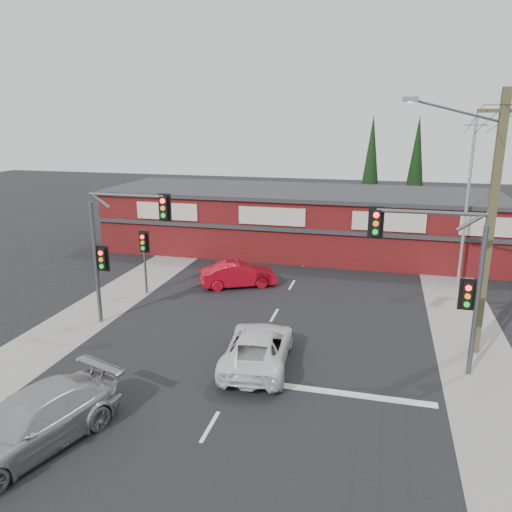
% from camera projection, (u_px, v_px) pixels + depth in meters
% --- Properties ---
extents(ground, '(120.00, 120.00, 0.00)m').
position_uv_depth(ground, '(248.00, 361.00, 19.06)').
color(ground, black).
rests_on(ground, ground).
extents(road_strip, '(14.00, 70.00, 0.01)m').
position_uv_depth(road_strip, '(276.00, 313.00, 23.73)').
color(road_strip, black).
rests_on(road_strip, ground).
extents(verge_left, '(3.00, 70.00, 0.02)m').
position_uv_depth(verge_left, '(115.00, 297.00, 25.75)').
color(verge_left, gray).
rests_on(verge_left, ground).
extents(verge_right, '(3.00, 70.00, 0.02)m').
position_uv_depth(verge_right, '(467.00, 331.00, 21.69)').
color(verge_right, gray).
rests_on(verge_right, ground).
extents(stop_line, '(6.50, 0.35, 0.01)m').
position_uv_depth(stop_line, '(337.00, 392.00, 16.82)').
color(stop_line, silver).
rests_on(stop_line, ground).
extents(white_suv, '(2.73, 5.16, 1.38)m').
position_uv_depth(white_suv, '(258.00, 347.00, 18.60)').
color(white_suv, silver).
rests_on(white_suv, ground).
extents(silver_suv, '(3.77, 5.80, 1.56)m').
position_uv_depth(silver_suv, '(31.00, 422.00, 13.86)').
color(silver_suv, '#A9ACAF').
rests_on(silver_suv, ground).
extents(red_sedan, '(4.33, 3.14, 1.36)m').
position_uv_depth(red_sedan, '(238.00, 274.00, 27.32)').
color(red_sedan, '#AA0A18').
rests_on(red_sedan, ground).
extents(lane_dashes, '(0.12, 60.60, 0.01)m').
position_uv_depth(lane_dashes, '(299.00, 273.00, 29.79)').
color(lane_dashes, silver).
rests_on(lane_dashes, ground).
extents(shop_building, '(27.30, 8.40, 4.22)m').
position_uv_depth(shop_building, '(298.00, 220.00, 34.59)').
color(shop_building, '#4F0F11').
rests_on(shop_building, ground).
extents(conifer_near, '(1.80, 1.80, 9.25)m').
position_uv_depth(conifer_near, '(371.00, 164.00, 39.17)').
color(conifer_near, '#2D2116').
rests_on(conifer_near, ground).
extents(conifer_far, '(1.80, 1.80, 9.25)m').
position_uv_depth(conifer_far, '(416.00, 163.00, 40.20)').
color(conifer_far, '#2D2116').
rests_on(conifer_far, ground).
extents(traffic_mast_left, '(3.77, 0.27, 5.97)m').
position_uv_depth(traffic_mast_left, '(116.00, 239.00, 21.42)').
color(traffic_mast_left, '#47494C').
rests_on(traffic_mast_left, ground).
extents(traffic_mast_right, '(3.96, 0.27, 5.97)m').
position_uv_depth(traffic_mast_right, '(446.00, 267.00, 17.30)').
color(traffic_mast_right, '#47494C').
rests_on(traffic_mast_right, ground).
extents(pedestal_signal, '(0.55, 0.27, 3.38)m').
position_uv_depth(pedestal_signal, '(144.00, 249.00, 25.74)').
color(pedestal_signal, '#47494C').
rests_on(pedestal_signal, ground).
extents(utility_pole, '(4.38, 0.59, 10.00)m').
position_uv_depth(utility_pole, '(487.00, 218.00, 18.41)').
color(utility_pole, brown).
rests_on(utility_pole, ground).
extents(steel_pole, '(1.20, 0.16, 9.00)m').
position_uv_depth(steel_pole, '(467.00, 200.00, 26.86)').
color(steel_pole, gray).
rests_on(steel_pole, ground).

